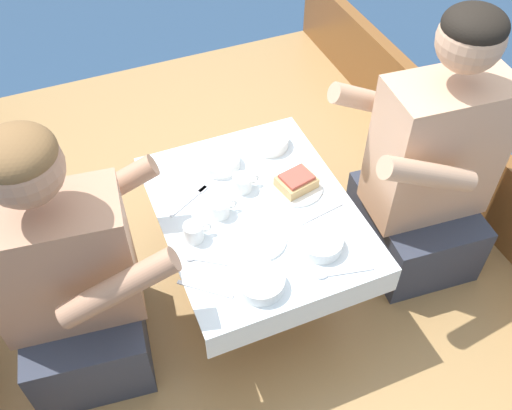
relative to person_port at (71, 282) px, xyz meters
The scene contains 21 objects.
ground_plane 0.95m from the person_port, 13.80° to the left, with size 60.00×60.00×0.00m, color navy.
boat_deck 0.83m from the person_port, 13.80° to the left, with size 2.00×2.88×0.34m, color #A87F4C.
gunwale_starboard 1.60m from the person_port, ahead, with size 0.06×2.88×0.34m, color brown.
cockpit_table 0.61m from the person_port, ahead, with size 0.61×0.77×0.40m.
person_port is the anchor object (origin of this frame).
person_starboard 1.21m from the person_port, ahead, with size 0.55×0.48×1.02m.
plate_sandwich 0.77m from the person_port, ahead, with size 0.18×0.18×0.01m.
plate_bread 0.57m from the person_port, ahead, with size 0.17×0.17×0.01m.
sandwich 0.77m from the person_port, ahead, with size 0.14×0.12×0.05m.
bowl_port_near 0.56m from the person_port, 26.03° to the right, with size 0.14×0.14×0.04m.
bowl_starboard_near 0.63m from the person_port, 26.21° to the left, with size 0.15×0.15×0.04m.
bowl_center_far 0.75m from the person_port, 14.04° to the right, with size 0.14×0.14×0.04m.
bowl_port_far 0.83m from the person_port, 21.89° to the left, with size 0.14×0.14×0.04m.
coffee_cup_port 0.50m from the person_port, ahead, with size 0.09×0.06×0.05m.
coffee_cup_starboard 0.39m from the person_port, ahead, with size 0.09×0.06×0.06m.
coffee_cup_center 0.62m from the person_port, 13.17° to the left, with size 0.09×0.07×0.05m.
utensil_spoon_port 0.78m from the person_port, 21.75° to the right, with size 0.17×0.05×0.01m.
utensil_knife_starboard 0.79m from the person_port, ahead, with size 0.17×0.04×0.00m.
utensil_fork_port 0.46m from the person_port, 20.71° to the left, with size 0.16×0.10×0.00m.
utensil_spoon_starboard 0.40m from the person_port, 13.96° to the right, with size 0.15×0.10×0.01m.
utensil_knife_port 0.40m from the person_port, 28.91° to the right, with size 0.14×0.12×0.00m.
Camera 1 is at (-0.47, -1.26, 2.11)m, focal length 40.00 mm.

